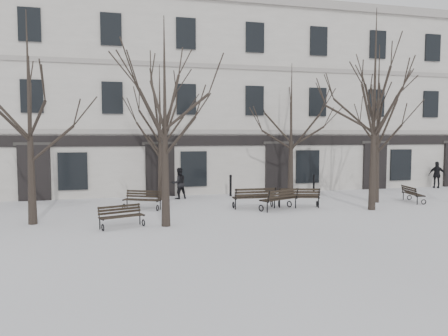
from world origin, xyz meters
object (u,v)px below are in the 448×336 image
object	(u,v)px
tree_2	(375,85)
bench_2	(299,197)
bench_1	(254,197)
tree_1	(165,96)
bench_5	(412,193)
bench_0	(121,215)
tree_0	(29,92)
bench_4	(280,199)
bench_3	(142,199)

from	to	relation	value
tree_2	bench_2	xyz separation A→B (m)	(-3.01, 1.36, -5.13)
tree_2	bench_1	distance (m)	7.41
tree_2	bench_1	world-z (taller)	tree_2
tree_1	bench_5	distance (m)	13.86
bench_0	bench_5	xyz separation A→B (m)	(14.47, 2.61, -0.00)
tree_1	bench_0	bearing A→B (deg)	174.34
tree_0	bench_2	world-z (taller)	tree_0
tree_0	tree_2	world-z (taller)	tree_2
bench_2	bench_4	xyz separation A→B (m)	(-1.11, -0.42, 0.01)
bench_2	bench_5	xyz separation A→B (m)	(6.30, 0.14, -0.08)
bench_0	tree_2	bearing A→B (deg)	-13.75
bench_3	tree_2	bearing A→B (deg)	12.03
bench_0	bench_3	xyz separation A→B (m)	(1.02, 3.81, 0.03)
tree_1	bench_0	size ratio (longest dim) A/B	4.51
bench_1	bench_4	distance (m)	1.21
tree_0	bench_4	distance (m)	11.30
bench_3	bench_0	bearing A→B (deg)	-78.12
bench_2	bench_5	size ratio (longest dim) A/B	1.18
bench_3	bench_5	world-z (taller)	bench_3
bench_1	bench_2	bearing A→B (deg)	174.09
bench_3	bench_5	size ratio (longest dim) A/B	1.06
tree_1	bench_5	bearing A→B (deg)	12.18
tree_0	tree_1	xyz separation A→B (m)	(4.91, -1.63, -0.20)
bench_1	bench_3	world-z (taller)	bench_1
tree_1	tree_2	xyz separation A→B (m)	(9.56, 1.28, 0.81)
tree_0	bench_2	bearing A→B (deg)	4.99
bench_0	bench_2	distance (m)	8.54
bench_2	bench_5	distance (m)	6.30
tree_1	bench_2	xyz separation A→B (m)	(6.55, 2.63, -4.32)
bench_1	tree_1	bearing A→B (deg)	34.95
bench_3	bench_4	bearing A→B (deg)	10.70
bench_4	bench_5	distance (m)	7.43
bench_3	tree_1	bearing A→B (deg)	-54.45
bench_2	bench_1	bearing A→B (deg)	8.91
tree_0	bench_3	distance (m)	6.69
tree_1	bench_3	size ratio (longest dim) A/B	4.29
tree_1	bench_4	size ratio (longest dim) A/B	3.81
bench_1	bench_5	bearing A→B (deg)	-179.23
tree_1	bench_4	distance (m)	7.28
bench_3	bench_1	bearing A→B (deg)	15.08
bench_3	bench_5	distance (m)	13.51
tree_2	bench_0	xyz separation A→B (m)	(-11.18, -1.12, -5.21)
bench_0	bench_1	distance (m)	6.67
bench_0	bench_4	world-z (taller)	bench_4
tree_1	tree_2	world-z (taller)	tree_2
tree_0	bench_5	bearing A→B (deg)	3.68
bench_1	bench_2	distance (m)	2.12
bench_0	bench_4	xyz separation A→B (m)	(7.07, 2.06, 0.08)
bench_3	bench_5	xyz separation A→B (m)	(13.46, -1.20, -0.03)
bench_2	bench_5	world-z (taller)	bench_2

